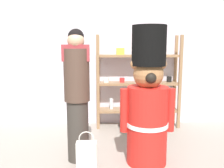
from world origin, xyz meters
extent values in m
cube|color=silver|center=(0.00, 2.20, 1.30)|extent=(6.40, 0.12, 2.60)
cube|color=#93704C|center=(-0.05, 1.83, 0.82)|extent=(0.05, 0.05, 1.64)
cube|color=#93704C|center=(1.38, 1.83, 0.82)|extent=(0.05, 0.05, 1.64)
cube|color=#93704C|center=(-0.05, 2.13, 0.82)|extent=(0.05, 0.05, 1.64)
cube|color=#93704C|center=(1.38, 2.13, 0.82)|extent=(0.05, 0.05, 1.64)
cube|color=#93704C|center=(0.66, 1.98, 0.30)|extent=(1.43, 0.30, 0.04)
cube|color=#93704C|center=(0.66, 1.98, 0.79)|extent=(1.43, 0.30, 0.04)
cube|color=#93704C|center=(0.66, 1.98, 1.28)|extent=(1.43, 0.30, 0.04)
cylinder|color=white|center=(0.09, 1.99, 0.86)|extent=(0.10, 0.10, 0.10)
cylinder|color=red|center=(0.38, 1.98, 0.85)|extent=(0.09, 0.09, 0.08)
cylinder|color=navy|center=(0.66, 2.01, 0.86)|extent=(0.08, 0.08, 0.10)
cylinder|color=green|center=(0.95, 1.99, 0.86)|extent=(0.09, 0.09, 0.10)
cylinder|color=black|center=(1.24, 2.01, 0.86)|extent=(0.09, 0.09, 0.10)
cylinder|color=silver|center=(0.19, 1.99, 0.41)|extent=(0.07, 0.07, 0.20)
cylinder|color=#B27226|center=(0.66, 1.98, 0.42)|extent=(0.07, 0.07, 0.21)
cylinder|color=navy|center=(1.14, 1.97, 0.43)|extent=(0.07, 0.07, 0.23)
cube|color=gold|center=(0.34, 1.98, 1.36)|extent=(0.14, 0.11, 0.12)
cube|color=#B21E2D|center=(0.99, 1.98, 1.37)|extent=(0.18, 0.15, 0.15)
cylinder|color=red|center=(0.58, 0.57, 0.49)|extent=(0.50, 0.50, 0.97)
cylinder|color=white|center=(0.58, 0.57, 0.51)|extent=(0.52, 0.52, 0.05)
sphere|color=#A97447|center=(0.58, 0.57, 1.13)|extent=(0.36, 0.36, 0.36)
sphere|color=#A97447|center=(0.43, 0.57, 1.25)|extent=(0.13, 0.13, 0.13)
sphere|color=#A97447|center=(0.74, 0.57, 1.25)|extent=(0.13, 0.13, 0.13)
cylinder|color=black|center=(0.58, 0.57, 1.46)|extent=(0.41, 0.41, 0.47)
cylinder|color=red|center=(0.30, 0.57, 0.68)|extent=(0.11, 0.11, 0.54)
cylinder|color=red|center=(0.86, 0.57, 0.68)|extent=(0.11, 0.11, 0.54)
sphere|color=black|center=(0.58, 0.41, 1.10)|extent=(0.13, 0.13, 0.13)
cylinder|color=#38332D|center=(-0.29, 0.68, 0.39)|extent=(0.27, 0.27, 0.78)
cylinder|color=#4C382D|center=(-0.29, 0.68, 1.11)|extent=(0.32, 0.32, 0.65)
sphere|color=tan|center=(-0.29, 0.68, 1.52)|extent=(0.21, 0.21, 0.21)
cube|color=#993338|center=(-0.29, 0.61, 1.38)|extent=(0.33, 0.04, 0.20)
sphere|color=black|center=(-0.29, 0.69, 1.57)|extent=(0.20, 0.20, 0.20)
cube|color=silver|center=(-0.15, 0.34, 0.19)|extent=(0.23, 0.12, 0.37)
torus|color=silver|center=(-0.15, 0.34, 0.41)|extent=(0.18, 0.01, 0.18)
camera|label=1|loc=(0.04, -2.28, 1.47)|focal=38.63mm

